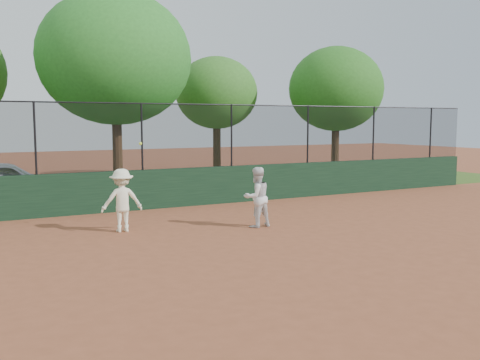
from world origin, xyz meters
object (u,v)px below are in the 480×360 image
player_second (257,197)px  tree_4 (336,89)px  parked_car (3,183)px  player_main (122,200)px  tree_3 (217,93)px  tree_2 (115,58)px

player_second → tree_4: bearing=-143.9°
player_second → parked_car: bearing=-58.0°
player_main → tree_3: bearing=53.8°
parked_car → tree_4: 14.70m
parked_car → player_second: bearing=-138.4°
tree_4 → parked_car: bearing=-173.9°
tree_2 → parked_car: bearing=-157.5°
tree_4 → tree_3: bearing=150.4°
player_second → tree_2: tree_2 is taller
tree_2 → tree_4: bearing=-1.0°
parked_car → tree_4: (14.22, 1.53, 3.38)m
player_second → tree_3: tree_3 is taller
parked_car → player_second: (5.36, -6.69, 0.04)m
player_second → tree_4: 12.54m
parked_car → tree_3: bearing=-63.0°
parked_car → tree_4: tree_4 is taller
parked_car → player_second: 8.57m
tree_2 → tree_3: tree_2 is taller
parked_car → tree_2: 6.15m
parked_car → player_second: size_ratio=2.80×
parked_car → player_main: player_main is taller
parked_car → player_second: player_second is taller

